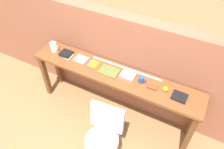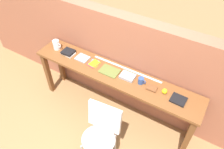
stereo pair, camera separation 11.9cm
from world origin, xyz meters
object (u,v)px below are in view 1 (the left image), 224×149
(magazine_cycling, at_px, (81,59))
(book_stack_leftmost, at_px, (66,54))
(pitcher_white, at_px, (54,47))
(sports_ball_small, at_px, (165,89))
(pamphlet_pile_colourful, at_px, (93,64))
(leather_journal_brown, at_px, (153,86))
(book_repair_rightmost, at_px, (179,97))
(book_open_centre, at_px, (109,71))
(mug, at_px, (141,80))
(chair_white_moulded, at_px, (104,132))

(magazine_cycling, bearing_deg, book_stack_leftmost, -173.29)
(book_stack_leftmost, bearing_deg, magazine_cycling, 4.87)
(pitcher_white, relative_size, sports_ball_small, 2.68)
(pamphlet_pile_colourful, bearing_deg, leather_journal_brown, -1.16)
(pitcher_white, distance_m, sports_ball_small, 1.76)
(magazine_cycling, xyz_separation_m, book_repair_rightmost, (1.48, -0.03, 0.00))
(pamphlet_pile_colourful, bearing_deg, book_open_centre, -4.54)
(magazine_cycling, height_order, mug, mug)
(sports_ball_small, xyz_separation_m, book_repair_rightmost, (0.19, -0.02, -0.02))
(mug, relative_size, sports_ball_small, 1.61)
(magazine_cycling, bearing_deg, pitcher_white, -176.71)
(pitcher_white, xyz_separation_m, leather_journal_brown, (1.60, -0.02, -0.07))
(chair_white_moulded, distance_m, book_stack_leftmost, 1.29)
(magazine_cycling, relative_size, sports_ball_small, 2.81)
(chair_white_moulded, bearing_deg, book_stack_leftmost, 145.65)
(book_repair_rightmost, bearing_deg, chair_white_moulded, -133.63)
(magazine_cycling, relative_size, book_repair_rightmost, 1.03)
(chair_white_moulded, xyz_separation_m, book_open_centre, (-0.28, 0.69, 0.36))
(pamphlet_pile_colourful, relative_size, mug, 1.63)
(magazine_cycling, height_order, pamphlet_pile_colourful, magazine_cycling)
(book_stack_leftmost, bearing_deg, pamphlet_pile_colourful, 1.54)
(chair_white_moulded, distance_m, pitcher_white, 1.50)
(sports_ball_small, height_order, book_repair_rightmost, sports_ball_small)
(mug, bearing_deg, sports_ball_small, -0.67)
(chair_white_moulded, xyz_separation_m, magazine_cycling, (-0.77, 0.72, 0.36))
(pamphlet_pile_colourful, distance_m, leather_journal_brown, 0.91)
(book_open_centre, bearing_deg, sports_ball_small, 1.52)
(book_open_centre, height_order, book_repair_rightmost, book_repair_rightmost)
(leather_journal_brown, distance_m, sports_ball_small, 0.16)
(pitcher_white, relative_size, pamphlet_pile_colourful, 1.03)
(mug, bearing_deg, book_open_centre, -177.30)
(chair_white_moulded, xyz_separation_m, pamphlet_pile_colourful, (-0.56, 0.71, 0.36))
(book_open_centre, bearing_deg, pitcher_white, 179.09)
(pamphlet_pile_colourful, bearing_deg, pitcher_white, -179.73)
(chair_white_moulded, distance_m, leather_journal_brown, 0.86)
(book_stack_leftmost, bearing_deg, pitcher_white, 177.71)
(book_stack_leftmost, distance_m, magazine_cycling, 0.25)
(book_stack_leftmost, relative_size, leather_journal_brown, 1.58)
(pamphlet_pile_colourful, relative_size, book_repair_rightmost, 0.96)
(chair_white_moulded, height_order, book_repair_rightmost, book_repair_rightmost)
(book_repair_rightmost, bearing_deg, sports_ball_small, 175.81)
(pitcher_white, bearing_deg, magazine_cycling, 1.45)
(magazine_cycling, xyz_separation_m, book_open_centre, (0.49, -0.03, -0.00))
(magazine_cycling, distance_m, book_repair_rightmost, 1.48)
(chair_white_moulded, xyz_separation_m, mug, (0.19, 0.71, 0.40))
(book_open_centre, relative_size, leather_journal_brown, 2.08)
(pamphlet_pile_colourful, distance_m, mug, 0.75)
(mug, distance_m, sports_ball_small, 0.33)
(pamphlet_pile_colourful, relative_size, leather_journal_brown, 1.38)
(pamphlet_pile_colourful, xyz_separation_m, mug, (0.75, -0.00, 0.04))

